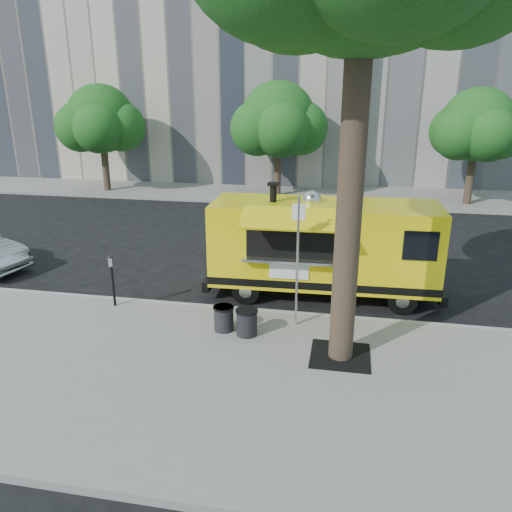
{
  "coord_description": "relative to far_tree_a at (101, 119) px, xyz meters",
  "views": [
    {
      "loc": [
        2.58,
        -11.88,
        5.33
      ],
      "look_at": [
        0.33,
        0.0,
        1.21
      ],
      "focal_mm": 35.0,
      "sensor_mm": 36.0,
      "label": 1
    }
  ],
  "objects": [
    {
      "name": "ground",
      "position": [
        10.0,
        -12.3,
        -3.78
      ],
      "size": [
        120.0,
        120.0,
        0.0
      ],
      "primitive_type": "plane",
      "color": "black",
      "rests_on": "ground"
    },
    {
      "name": "sidewalk",
      "position": [
        10.0,
        -16.3,
        -3.7
      ],
      "size": [
        60.0,
        6.0,
        0.15
      ],
      "primitive_type": "cube",
      "color": "gray",
      "rests_on": "ground"
    },
    {
      "name": "trash_bin_right",
      "position": [
        10.55,
        -14.54,
        -3.31
      ],
      "size": [
        0.49,
        0.49,
        0.59
      ],
      "color": "black",
      "rests_on": "sidewalk"
    },
    {
      "name": "food_truck",
      "position": [
        11.97,
        -11.73,
        -2.37
      ],
      "size": [
        6.16,
        2.94,
        2.99
      ],
      "rotation": [
        0.0,
        0.0,
        0.03
      ],
      "color": "yellow",
      "rests_on": "ground"
    },
    {
      "name": "parking_meter",
      "position": [
        7.0,
        -13.65,
        -2.79
      ],
      "size": [
        0.11,
        0.11,
        1.33
      ],
      "color": "black",
      "rests_on": "sidewalk"
    },
    {
      "name": "trash_bin_left",
      "position": [
        10.0,
        -14.42,
        -3.32
      ],
      "size": [
        0.47,
        0.47,
        0.57
      ],
      "color": "black",
      "rests_on": "sidewalk"
    },
    {
      "name": "tree_well",
      "position": [
        12.6,
        -15.1,
        -3.62
      ],
      "size": [
        1.2,
        1.2,
        0.02
      ],
      "primitive_type": "cube",
      "color": "black",
      "rests_on": "sidewalk"
    },
    {
      "name": "far_tree_a",
      "position": [
        0.0,
        0.0,
        0.0
      ],
      "size": [
        3.42,
        3.42,
        5.36
      ],
      "color": "#33261C",
      "rests_on": "far_sidewalk"
    },
    {
      "name": "far_tree_b",
      "position": [
        9.0,
        0.4,
        0.06
      ],
      "size": [
        3.6,
        3.6,
        5.5
      ],
      "color": "#33261C",
      "rests_on": "far_sidewalk"
    },
    {
      "name": "far_tree_c",
      "position": [
        18.0,
        0.1,
        -0.06
      ],
      "size": [
        3.24,
        3.24,
        5.21
      ],
      "color": "#33261C",
      "rests_on": "far_sidewalk"
    },
    {
      "name": "far_sidewalk",
      "position": [
        10.0,
        1.2,
        -3.7
      ],
      "size": [
        60.0,
        5.0,
        0.15
      ],
      "primitive_type": "cube",
      "color": "gray",
      "rests_on": "ground"
    },
    {
      "name": "sign_post",
      "position": [
        11.55,
        -13.85,
        -1.93
      ],
      "size": [
        0.28,
        0.06,
        3.0
      ],
      "color": "silver",
      "rests_on": "sidewalk"
    },
    {
      "name": "curb",
      "position": [
        10.0,
        -13.23,
        -3.7
      ],
      "size": [
        60.0,
        0.14,
        0.16
      ],
      "primitive_type": "cube",
      "color": "#999993",
      "rests_on": "ground"
    }
  ]
}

